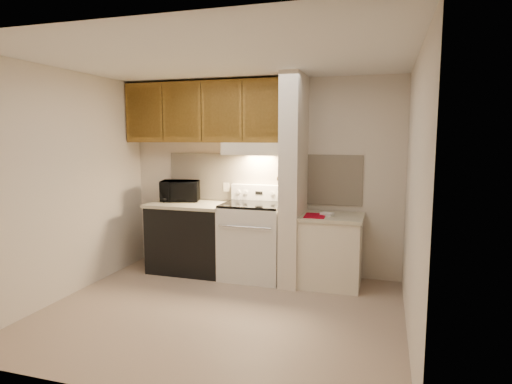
% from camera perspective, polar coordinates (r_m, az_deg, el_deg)
% --- Properties ---
extents(floor, '(3.60, 3.60, 0.00)m').
position_cam_1_polar(floor, '(4.53, -4.85, -15.70)').
color(floor, tan).
rests_on(floor, ground).
extents(ceiling, '(3.60, 3.60, 0.00)m').
position_cam_1_polar(ceiling, '(4.23, -5.24, 17.26)').
color(ceiling, white).
rests_on(ceiling, wall_back).
extents(wall_back, '(3.60, 2.50, 0.02)m').
position_cam_1_polar(wall_back, '(5.61, 0.69, 2.04)').
color(wall_back, beige).
rests_on(wall_back, floor).
extents(wall_left, '(0.02, 3.00, 2.50)m').
position_cam_1_polar(wall_left, '(5.14, -23.98, 0.91)').
color(wall_left, beige).
rests_on(wall_left, floor).
extents(wall_right, '(0.02, 3.00, 2.50)m').
position_cam_1_polar(wall_right, '(3.91, 20.29, -0.78)').
color(wall_right, beige).
rests_on(wall_right, floor).
extents(backsplash, '(2.60, 0.02, 0.63)m').
position_cam_1_polar(backsplash, '(5.60, 0.65, 1.88)').
color(backsplash, beige).
rests_on(backsplash, wall_back).
extents(range_body, '(0.76, 0.65, 0.92)m').
position_cam_1_polar(range_body, '(5.42, -0.35, -6.64)').
color(range_body, silver).
rests_on(range_body, floor).
extents(oven_window, '(0.50, 0.01, 0.30)m').
position_cam_1_polar(oven_window, '(5.11, -1.41, -7.03)').
color(oven_window, black).
rests_on(oven_window, range_body).
extents(oven_handle, '(0.65, 0.02, 0.02)m').
position_cam_1_polar(oven_handle, '(5.03, -1.56, -4.70)').
color(oven_handle, silver).
rests_on(oven_handle, range_body).
extents(cooktop, '(0.74, 0.64, 0.03)m').
position_cam_1_polar(cooktop, '(5.32, -0.36, -1.67)').
color(cooktop, black).
rests_on(cooktop, range_body).
extents(range_backguard, '(0.76, 0.08, 0.20)m').
position_cam_1_polar(range_backguard, '(5.57, 0.51, -0.06)').
color(range_backguard, silver).
rests_on(range_backguard, range_body).
extents(range_display, '(0.10, 0.01, 0.04)m').
position_cam_1_polar(range_display, '(5.53, 0.39, -0.11)').
color(range_display, black).
rests_on(range_display, range_backguard).
extents(range_knob_left_outer, '(0.05, 0.02, 0.05)m').
position_cam_1_polar(range_knob_left_outer, '(5.62, -2.36, -0.01)').
color(range_knob_left_outer, silver).
rests_on(range_knob_left_outer, range_backguard).
extents(range_knob_left_inner, '(0.05, 0.02, 0.05)m').
position_cam_1_polar(range_knob_left_inner, '(5.58, -1.39, -0.05)').
color(range_knob_left_inner, silver).
rests_on(range_knob_left_inner, range_backguard).
extents(range_knob_right_inner, '(0.05, 0.02, 0.05)m').
position_cam_1_polar(range_knob_right_inner, '(5.48, 2.18, -0.19)').
color(range_knob_right_inner, silver).
rests_on(range_knob_right_inner, range_backguard).
extents(range_knob_right_outer, '(0.05, 0.02, 0.05)m').
position_cam_1_polar(range_knob_right_outer, '(5.46, 3.20, -0.23)').
color(range_knob_right_outer, silver).
rests_on(range_knob_right_outer, range_backguard).
extents(dishwasher_front, '(1.00, 0.63, 0.87)m').
position_cam_1_polar(dishwasher_front, '(5.75, -8.78, -6.16)').
color(dishwasher_front, black).
rests_on(dishwasher_front, floor).
extents(left_countertop, '(1.04, 0.67, 0.04)m').
position_cam_1_polar(left_countertop, '(5.66, -8.87, -1.68)').
color(left_countertop, beige).
rests_on(left_countertop, dishwasher_front).
extents(spoon_rest, '(0.23, 0.15, 0.02)m').
position_cam_1_polar(spoon_rest, '(5.94, -10.24, -1.00)').
color(spoon_rest, black).
rests_on(spoon_rest, left_countertop).
extents(teal_jar, '(0.10, 0.10, 0.10)m').
position_cam_1_polar(teal_jar, '(5.89, -8.97, -0.64)').
color(teal_jar, '#265F59').
rests_on(teal_jar, left_countertop).
extents(outlet, '(0.08, 0.01, 0.12)m').
position_cam_1_polar(outlet, '(5.75, -3.98, 0.66)').
color(outlet, beige).
rests_on(outlet, backsplash).
extents(microwave, '(0.58, 0.47, 0.28)m').
position_cam_1_polar(microwave, '(5.85, -10.06, 0.16)').
color(microwave, black).
rests_on(microwave, left_countertop).
extents(partition_pillar, '(0.22, 0.70, 2.50)m').
position_cam_1_polar(partition_pillar, '(5.15, 5.06, 1.53)').
color(partition_pillar, beige).
rests_on(partition_pillar, floor).
extents(pillar_trim, '(0.01, 0.70, 0.04)m').
position_cam_1_polar(pillar_trim, '(5.17, 3.80, 2.12)').
color(pillar_trim, brown).
rests_on(pillar_trim, partition_pillar).
extents(knife_strip, '(0.02, 0.42, 0.04)m').
position_cam_1_polar(knife_strip, '(5.12, 3.61, 2.30)').
color(knife_strip, black).
rests_on(knife_strip, partition_pillar).
extents(knife_blade_a, '(0.01, 0.03, 0.16)m').
position_cam_1_polar(knife_blade_a, '(4.98, 3.06, 1.01)').
color(knife_blade_a, silver).
rests_on(knife_blade_a, knife_strip).
extents(knife_handle_a, '(0.02, 0.02, 0.10)m').
position_cam_1_polar(knife_handle_a, '(4.96, 3.05, 2.72)').
color(knife_handle_a, black).
rests_on(knife_handle_a, knife_strip).
extents(knife_blade_b, '(0.01, 0.04, 0.18)m').
position_cam_1_polar(knife_blade_b, '(5.04, 3.23, 0.97)').
color(knife_blade_b, silver).
rests_on(knife_blade_b, knife_strip).
extents(knife_handle_b, '(0.02, 0.02, 0.10)m').
position_cam_1_polar(knife_handle_b, '(5.04, 3.29, 2.80)').
color(knife_handle_b, black).
rests_on(knife_handle_b, knife_strip).
extents(knife_blade_c, '(0.01, 0.04, 0.20)m').
position_cam_1_polar(knife_blade_c, '(5.13, 3.46, 0.97)').
color(knife_blade_c, silver).
rests_on(knife_blade_c, knife_strip).
extents(knife_handle_c, '(0.02, 0.02, 0.10)m').
position_cam_1_polar(knife_handle_c, '(5.11, 3.48, 2.86)').
color(knife_handle_c, black).
rests_on(knife_handle_c, knife_strip).
extents(knife_blade_d, '(0.01, 0.04, 0.16)m').
position_cam_1_polar(knife_blade_d, '(5.22, 3.71, 1.30)').
color(knife_blade_d, silver).
rests_on(knife_blade_d, knife_strip).
extents(knife_handle_d, '(0.02, 0.02, 0.10)m').
position_cam_1_polar(knife_handle_d, '(5.21, 3.73, 2.94)').
color(knife_handle_d, black).
rests_on(knife_handle_d, knife_strip).
extents(knife_blade_e, '(0.01, 0.04, 0.18)m').
position_cam_1_polar(knife_blade_e, '(5.30, 3.90, 1.27)').
color(knife_blade_e, silver).
rests_on(knife_blade_e, knife_strip).
extents(knife_handle_e, '(0.02, 0.02, 0.10)m').
position_cam_1_polar(knife_handle_e, '(5.27, 3.89, 2.99)').
color(knife_handle_e, black).
rests_on(knife_handle_e, knife_strip).
extents(oven_mitt, '(0.03, 0.10, 0.25)m').
position_cam_1_polar(oven_mitt, '(5.35, 4.03, 0.49)').
color(oven_mitt, gray).
rests_on(oven_mitt, partition_pillar).
extents(right_cab_base, '(0.70, 0.60, 0.81)m').
position_cam_1_polar(right_cab_base, '(5.23, 9.93, -7.89)').
color(right_cab_base, beige).
rests_on(right_cab_base, floor).
extents(right_countertop, '(0.74, 0.64, 0.04)m').
position_cam_1_polar(right_countertop, '(5.13, 10.04, -3.31)').
color(right_countertop, beige).
rests_on(right_countertop, right_cab_base).
extents(red_folder, '(0.25, 0.33, 0.01)m').
position_cam_1_polar(red_folder, '(5.05, 7.88, -3.14)').
color(red_folder, maroon).
rests_on(red_folder, right_countertop).
extents(white_box, '(0.17, 0.14, 0.04)m').
position_cam_1_polar(white_box, '(5.10, 9.44, -2.92)').
color(white_box, white).
rests_on(white_box, right_countertop).
extents(range_hood, '(0.78, 0.44, 0.15)m').
position_cam_1_polar(range_hood, '(5.38, 0.04, 5.81)').
color(range_hood, beige).
rests_on(range_hood, upper_cabinets).
extents(hood_lip, '(0.78, 0.04, 0.06)m').
position_cam_1_polar(hood_lip, '(5.18, -0.64, 5.25)').
color(hood_lip, beige).
rests_on(hood_lip, range_hood).
extents(upper_cabinets, '(2.18, 0.33, 0.77)m').
position_cam_1_polar(upper_cabinets, '(5.66, -6.64, 10.50)').
color(upper_cabinets, brown).
rests_on(upper_cabinets, wall_back).
extents(cab_door_a, '(0.46, 0.01, 0.63)m').
position_cam_1_polar(cab_door_a, '(5.90, -14.70, 10.19)').
color(cab_door_a, brown).
rests_on(cab_door_a, upper_cabinets).
extents(cab_gap_a, '(0.01, 0.01, 0.73)m').
position_cam_1_polar(cab_gap_a, '(5.76, -12.35, 10.33)').
color(cab_gap_a, black).
rests_on(cab_gap_a, upper_cabinets).
extents(cab_door_b, '(0.46, 0.01, 0.63)m').
position_cam_1_polar(cab_door_b, '(5.63, -9.89, 10.46)').
color(cab_door_b, brown).
rests_on(cab_door_b, upper_cabinets).
extents(cab_gap_b, '(0.01, 0.01, 0.73)m').
position_cam_1_polar(cab_gap_b, '(5.51, -7.32, 10.58)').
color(cab_gap_b, black).
rests_on(cab_gap_b, upper_cabinets).
extents(cab_door_c, '(0.46, 0.01, 0.63)m').
position_cam_1_polar(cab_door_c, '(5.41, -4.63, 10.67)').
color(cab_door_c, brown).
rests_on(cab_door_c, upper_cabinets).
extents(cab_gap_c, '(0.01, 0.01, 0.73)m').
position_cam_1_polar(cab_gap_c, '(5.32, -1.86, 10.75)').
color(cab_gap_c, black).
rests_on(cab_gap_c, upper_cabinets).
extents(cab_door_d, '(0.46, 0.01, 0.63)m').
position_cam_1_polar(cab_door_d, '(5.24, 1.02, 10.81)').
color(cab_door_d, brown).
rests_on(cab_door_d, upper_cabinets).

